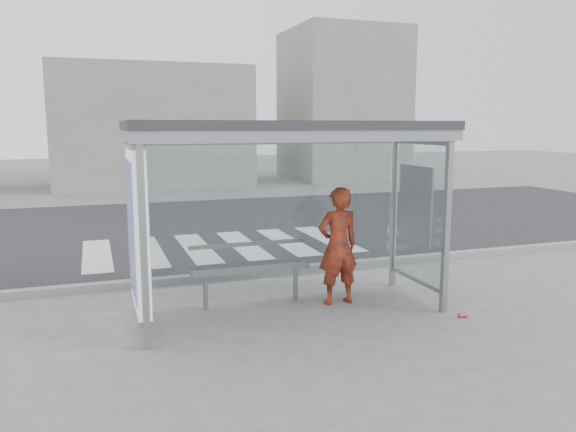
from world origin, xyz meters
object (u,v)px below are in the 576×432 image
at_px(person, 338,246).
at_px(bench, 251,269).
at_px(soda_can, 463,315).
at_px(bus_shelter, 262,170).

distance_m(person, bench, 1.29).
height_order(person, bench, person).
bearing_deg(person, bench, -18.64).
bearing_deg(soda_can, bus_shelter, 157.09).
relative_size(bus_shelter, person, 2.50).
bearing_deg(bus_shelter, bench, 96.75).
xyz_separation_m(bus_shelter, person, (1.15, 0.08, -1.13)).
height_order(bus_shelter, soda_can, bus_shelter).
xyz_separation_m(person, bench, (-1.20, 0.35, -0.32)).
xyz_separation_m(bus_shelter, bench, (-0.05, 0.44, -1.46)).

